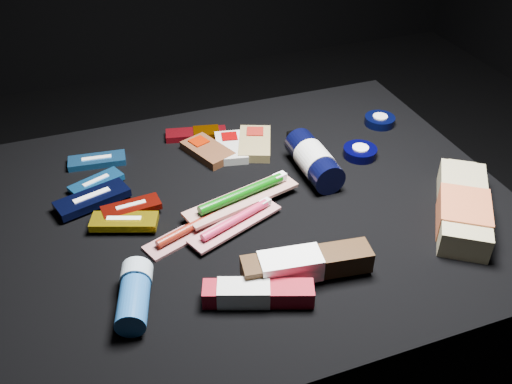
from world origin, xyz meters
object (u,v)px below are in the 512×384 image
object	(u,v)px
toothpaste_carton_red	(253,294)
bodywash_bottle	(463,209)
deodorant_stick	(134,295)
lotion_bottle	(314,160)

from	to	relation	value
toothpaste_carton_red	bodywash_bottle	bearing A→B (deg)	27.38
bodywash_bottle	deodorant_stick	size ratio (longest dim) A/B	1.90
bodywash_bottle	lotion_bottle	bearing A→B (deg)	164.65
deodorant_stick	toothpaste_carton_red	distance (m)	0.18
bodywash_bottle	deodorant_stick	distance (m)	0.59
lotion_bottle	toothpaste_carton_red	world-z (taller)	lotion_bottle
deodorant_stick	toothpaste_carton_red	xyz separation A→B (m)	(0.17, -0.05, -0.01)
toothpaste_carton_red	lotion_bottle	bearing A→B (deg)	70.51
lotion_bottle	bodywash_bottle	world-z (taller)	lotion_bottle
lotion_bottle	toothpaste_carton_red	distance (m)	0.36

